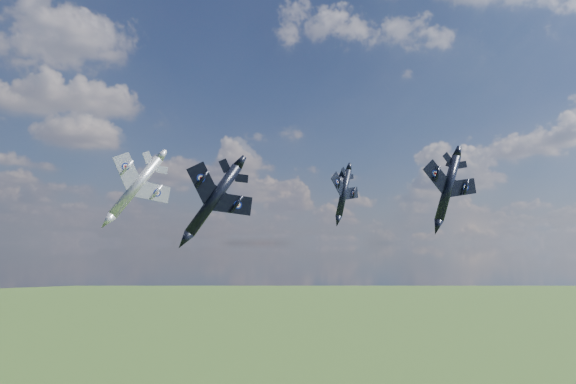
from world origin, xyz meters
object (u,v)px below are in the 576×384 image
jet_lead_navy (214,200)px  jet_high_navy (344,193)px  jet_right_navy (448,188)px  jet_left_silver (136,187)px

jet_lead_navy → jet_high_navy: bearing=35.8°
jet_right_navy → jet_lead_navy: bearing=151.9°
jet_lead_navy → jet_right_navy: bearing=-24.8°
jet_right_navy → jet_high_navy: jet_high_navy is taller
jet_right_navy → jet_left_silver: (-34.48, 24.67, 0.57)m
jet_left_silver → jet_high_navy: bearing=11.8°
jet_lead_navy → jet_high_navy: 34.12m
jet_right_navy → jet_high_navy: bearing=89.1°
jet_lead_navy → jet_left_silver: jet_left_silver is taller
jet_lead_navy → jet_high_navy: jet_high_navy is taller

